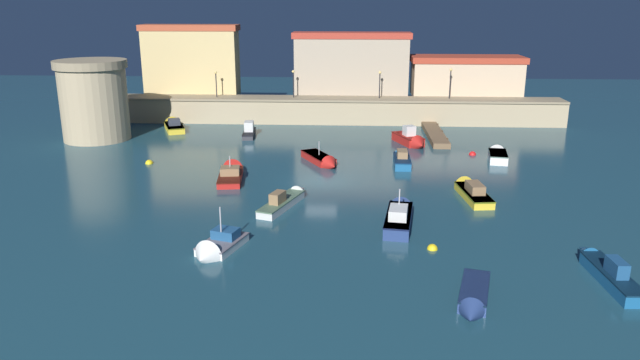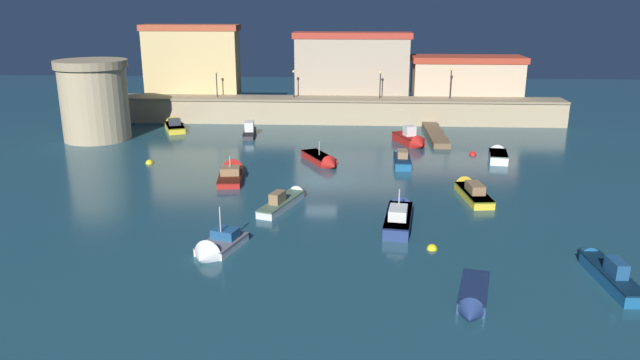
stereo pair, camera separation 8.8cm
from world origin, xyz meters
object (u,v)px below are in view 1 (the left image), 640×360
Objects in this scene: quay_lamp_0 at (216,79)px; moored_boat_10 at (250,130)px; mooring_buoy_2 at (472,155)px; quay_lamp_3 at (450,79)px; moored_boat_1 at (402,158)px; quay_lamp_1 at (293,79)px; moored_boat_7 at (173,125)px; quay_lamp_2 at (380,80)px; moored_boat_0 at (216,248)px; moored_boat_2 at (399,215)px; mooring_buoy_0 at (149,164)px; moored_boat_6 at (473,298)px; fortress_tower at (94,100)px; moored_boat_4 at (411,140)px; moored_boat_12 at (287,199)px; moored_boat_8 at (497,155)px; moored_boat_11 at (470,190)px; mooring_buoy_1 at (432,249)px; moored_boat_9 at (605,270)px; moored_boat_3 at (323,160)px; moored_boat_5 at (232,172)px.

quay_lamp_0 reaches higher than moored_boat_10.
quay_lamp_3 is at bearing 90.46° from mooring_buoy_2.
moored_boat_1 is at bearing -110.28° from quay_lamp_3.
moored_boat_7 is (-13.07, -4.63, -4.62)m from quay_lamp_1.
quay_lamp_2 reaches higher than moored_boat_1.
moored_boat_7 is at bearing 162.03° from mooring_buoy_2.
moored_boat_0 is 0.66× the size of moored_boat_2.
mooring_buoy_0 is (2.17, -14.83, -0.41)m from moored_boat_7.
moored_boat_6 is at bearing -175.65° from moored_boat_1.
fortress_tower is 2.60× the size of quay_lamp_2.
fortress_tower is 1.48× the size of moored_boat_4.
moored_boat_0 is at bearing 179.58° from moored_boat_12.
quay_lamp_0 is 33.61m from moored_boat_8.
moored_boat_2 is at bearing -37.61° from fortress_tower.
mooring_buoy_2 is at bearing -17.97° from moored_boat_11.
mooring_buoy_0 is at bearing 105.13° from moored_boat_8.
quay_lamp_1 is at bearing 107.36° from mooring_buoy_1.
fortress_tower reaches higher than mooring_buoy_0.
mooring_buoy_2 is at bearing -130.39° from moored_boat_7.
mooring_buoy_0 is (-30.99, 21.01, -0.45)m from moored_boat_9.
moored_boat_11 is (15.65, -26.85, -4.64)m from quay_lamp_1.
moored_boat_4 is 1.20× the size of moored_boat_8.
mooring_buoy_1 is (24.71, -32.60, -0.41)m from moored_boat_7.
fortress_tower is 34.04m from moored_boat_0.
moored_boat_8 is at bearing -28.92° from moored_boat_11.
fortress_tower is 46.58m from moored_boat_6.
moored_boat_9 is 1.00× the size of moored_boat_12.
quay_lamp_2 is 0.46× the size of moored_boat_2.
moored_boat_7 is at bearing -160.50° from quay_lamp_1.
moored_boat_7 is at bearing -125.10° from moored_boat_4.
quay_lamp_3 is 38.12m from mooring_buoy_1.
moored_boat_12 reaches higher than moored_boat_8.
moored_boat_6 is 0.77× the size of moored_boat_11.
quay_lamp_0 is 31.29m from mooring_buoy_2.
moored_boat_4 is 0.84× the size of moored_boat_11.
moored_boat_3 reaches higher than mooring_buoy_1.
moored_boat_10 is at bearing -55.28° from quay_lamp_0.
quay_lamp_2 is 4.54× the size of mooring_buoy_0.
moored_boat_0 is 0.72× the size of moored_boat_7.
quay_lamp_0 reaches higher than mooring_buoy_2.
fortress_tower is at bearing 90.51° from moored_boat_8.
fortress_tower is at bearing 173.14° from mooring_buoy_2.
moored_boat_6 is 0.90× the size of moored_boat_10.
quay_lamp_2 is 5.05× the size of mooring_buoy_1.
moored_boat_5 is (-15.64, -11.91, -0.19)m from moored_boat_4.
moored_boat_7 is at bearing -132.21° from moored_boat_6.
mooring_buoy_2 is at bearing -61.09° from quay_lamp_2.
quay_lamp_2 is 4.71× the size of mooring_buoy_2.
quay_lamp_2 is 0.90× the size of quay_lamp_3.
moored_boat_2 is 1.04× the size of moored_boat_11.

